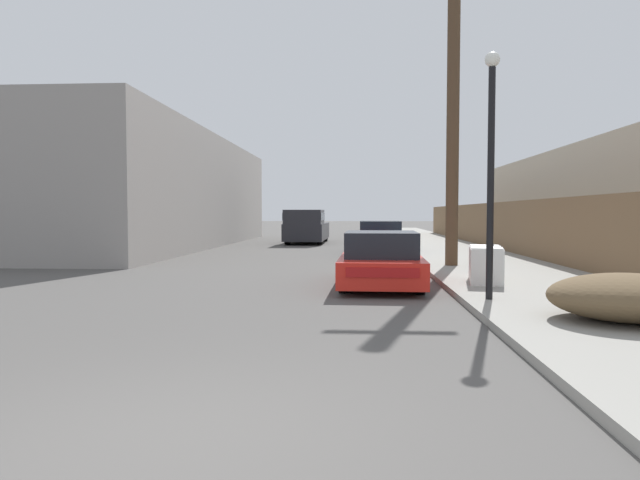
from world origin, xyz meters
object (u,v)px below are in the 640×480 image
Objects in this scene: discarded_fridge at (485,264)px; parked_sports_car_red at (381,261)px; car_parked_mid at (380,238)px; brush_pile at (629,297)px; pickup_truck at (306,227)px; street_lamp at (491,155)px; utility_pole at (453,104)px.

discarded_fridge is 0.39× the size of parked_sports_car_red.
discarded_fridge is 2.28m from parked_sports_car_red.
car_parked_mid is 2.08× the size of brush_pile.
car_parked_mid is at bearing 116.84° from pickup_truck.
pickup_truck is 1.37× the size of street_lamp.
street_lamp reaches higher than car_parked_mid.
pickup_truck is at bearing 111.50° from utility_pole.
street_lamp is at bearing 104.67° from pickup_truck.
street_lamp is at bearing 128.34° from brush_pile.
parked_sports_car_red is 10.20m from car_parked_mid.
utility_pole is 4.12× the size of brush_pile.
discarded_fridge is 0.77× the size of brush_pile.
utility_pole is (5.41, -13.74, 3.84)m from pickup_truck.
discarded_fridge is 5.80m from utility_pole.
brush_pile is (1.00, -4.41, -0.06)m from discarded_fridge.
street_lamp is (5.00, -20.25, 1.74)m from pickup_truck.
street_lamp is 1.95× the size of brush_pile.
parked_sports_car_red is 17.89m from pickup_truck.
street_lamp is at bearing -91.59° from discarded_fridge.
brush_pile is (1.49, -1.89, -2.18)m from street_lamp.
utility_pole is at bearing -73.18° from car_parked_mid.
utility_pole is at bearing 97.33° from brush_pile.
car_parked_mid reaches higher than parked_sports_car_red.
parked_sports_car_red is at bearing -91.22° from car_parked_mid.
street_lamp is 3.25m from brush_pile.
pickup_truck is 15.26m from utility_pole.
car_parked_mid is 15.02m from brush_pile.
discarded_fridge reaches higher than brush_pile.
parked_sports_car_red is at bearing 101.18° from pickup_truck.
discarded_fridge is at bearing 108.02° from pickup_truck.
parked_sports_car_red is at bearing -119.65° from utility_pole.
parked_sports_car_red is at bearing 123.77° from street_lamp.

